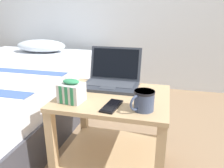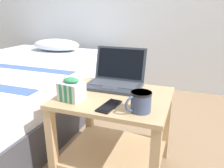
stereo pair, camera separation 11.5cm
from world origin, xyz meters
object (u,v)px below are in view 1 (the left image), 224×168
bed (1,91)px  laptop (112,78)px  mug_front_left (144,100)px  cell_phone (112,106)px  snack_bag (72,92)px

bed → laptop: 1.18m
mug_front_left → cell_phone: mug_front_left is taller
cell_phone → snack_bag: bearing=175.5°
bed → laptop: bearing=-14.3°
mug_front_left → cell_phone: (-0.15, -0.00, -0.05)m
bed → mug_front_left: 1.50m
bed → snack_bag: (0.97, -0.59, 0.30)m
laptop → cell_phone: (0.08, -0.32, -0.04)m
mug_front_left → snack_bag: (-0.37, 0.02, 0.00)m
bed → mug_front_left: bed is taller
bed → mug_front_left: (1.34, -0.60, 0.29)m
laptop → snack_bag: 0.33m
snack_bag → cell_phone: size_ratio=0.79×
laptop → cell_phone: 0.33m
bed → cell_phone: bearing=-26.8°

